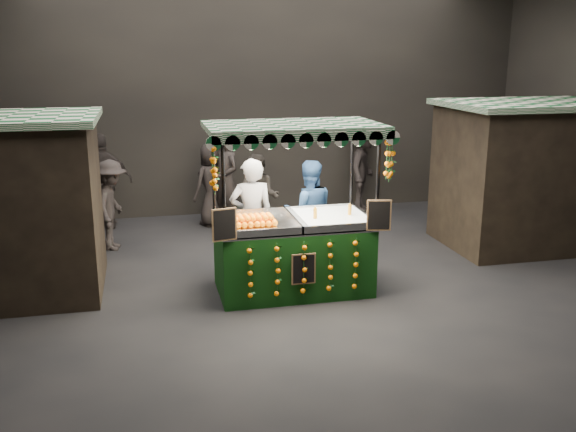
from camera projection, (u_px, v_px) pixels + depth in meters
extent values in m
plane|color=black|center=(311.00, 292.00, 9.38)|extent=(12.00, 12.00, 0.00)
cube|color=black|center=(251.00, 97.00, 13.45)|extent=(12.00, 0.10, 5.00)
cube|color=black|center=(518.00, 209.00, 4.03)|extent=(12.00, 0.10, 5.00)
cube|color=black|center=(526.00, 177.00, 11.43)|extent=(2.80, 2.00, 2.50)
cube|color=#104B22|center=(533.00, 104.00, 11.10)|extent=(3.00, 2.20, 0.10)
cube|color=black|center=(293.00, 258.00, 9.36)|extent=(2.20, 1.20, 1.00)
cube|color=silver|center=(293.00, 224.00, 9.22)|extent=(2.20, 1.20, 0.04)
cylinder|color=black|center=(225.00, 227.00, 8.41)|extent=(0.05, 0.05, 2.40)
cylinder|color=black|center=(377.00, 218.00, 8.87)|extent=(0.05, 0.05, 2.40)
cylinder|color=black|center=(215.00, 207.00, 9.48)|extent=(0.05, 0.05, 2.40)
cylinder|color=black|center=(351.00, 200.00, 9.95)|extent=(0.05, 0.05, 2.40)
cube|color=#104B22|center=(293.00, 126.00, 8.86)|extent=(2.45, 1.45, 0.08)
cube|color=silver|center=(332.00, 218.00, 9.34)|extent=(0.98, 1.08, 0.08)
cube|color=black|center=(224.00, 225.00, 8.34)|extent=(0.34, 0.10, 0.44)
cube|color=black|center=(379.00, 215.00, 8.81)|extent=(0.34, 0.10, 0.44)
cube|color=black|center=(304.00, 269.00, 8.74)|extent=(0.34, 0.02, 0.44)
imported|color=gray|center=(252.00, 218.00, 9.86)|extent=(0.71, 0.48, 1.88)
imported|color=navy|center=(309.00, 213.00, 10.45)|extent=(0.90, 0.73, 1.75)
imported|color=#292421|center=(49.00, 200.00, 11.44)|extent=(0.62, 0.41, 1.69)
imported|color=#292522|center=(259.00, 198.00, 11.75)|extent=(0.98, 0.90, 1.63)
imported|color=#292321|center=(103.00, 182.00, 12.49)|extent=(1.15, 0.53, 1.91)
imported|color=black|center=(364.00, 168.00, 13.96)|extent=(1.26, 1.43, 1.92)
imported|color=black|center=(213.00, 184.00, 12.78)|extent=(0.99, 0.88, 1.69)
imported|color=black|center=(470.00, 175.00, 13.57)|extent=(1.42, 1.59, 1.75)
imported|color=#2C2624|center=(226.00, 181.00, 12.48)|extent=(0.71, 0.84, 1.94)
imported|color=#2D2725|center=(111.00, 205.00, 11.24)|extent=(0.76, 1.13, 1.61)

